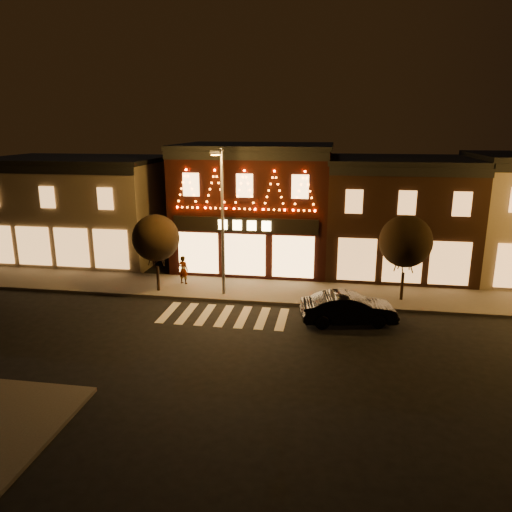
# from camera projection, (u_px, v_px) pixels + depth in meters

# --- Properties ---
(ground) EXTENTS (120.00, 120.00, 0.00)m
(ground) POSITION_uv_depth(u_px,v_px,m) (204.00, 350.00, 21.53)
(ground) COLOR black
(ground) RESTS_ON ground
(sidewalk_far) EXTENTS (44.00, 4.00, 0.15)m
(sidewalk_far) POSITION_uv_depth(u_px,v_px,m) (273.00, 291.00, 28.83)
(sidewalk_far) COLOR #47423D
(sidewalk_far) RESTS_ON ground
(building_left) EXTENTS (12.20, 8.28, 7.30)m
(building_left) POSITION_uv_depth(u_px,v_px,m) (80.00, 208.00, 35.94)
(building_left) COLOR #786855
(building_left) RESTS_ON ground
(building_pulp) EXTENTS (10.20, 8.34, 8.30)m
(building_pulp) POSITION_uv_depth(u_px,v_px,m) (255.00, 205.00, 33.78)
(building_pulp) COLOR black
(building_pulp) RESTS_ON ground
(building_right_a) EXTENTS (9.20, 8.28, 7.50)m
(building_right_a) POSITION_uv_depth(u_px,v_px,m) (397.00, 215.00, 32.42)
(building_right_a) COLOR #321C11
(building_right_a) RESTS_ON ground
(streetlamp_mid) EXTENTS (0.53, 1.88, 8.19)m
(streetlamp_mid) POSITION_uv_depth(u_px,v_px,m) (222.00, 212.00, 26.76)
(streetlamp_mid) COLOR #59595E
(streetlamp_mid) RESTS_ON sidewalk_far
(tree_left) EXTENTS (2.68, 2.68, 4.48)m
(tree_left) POSITION_uv_depth(u_px,v_px,m) (156.00, 238.00, 27.99)
(tree_left) COLOR black
(tree_left) RESTS_ON sidewalk_far
(tree_right) EXTENTS (2.83, 2.83, 4.73)m
(tree_right) POSITION_uv_depth(u_px,v_px,m) (406.00, 241.00, 26.43)
(tree_right) COLOR black
(tree_right) RESTS_ON sidewalk_far
(dark_sedan) EXTENTS (4.88, 2.49, 1.53)m
(dark_sedan) POSITION_uv_depth(u_px,v_px,m) (348.00, 309.00, 24.20)
(dark_sedan) COLOR black
(dark_sedan) RESTS_ON ground
(pedestrian) EXTENTS (0.71, 0.55, 1.74)m
(pedestrian) POSITION_uv_depth(u_px,v_px,m) (183.00, 270.00, 29.79)
(pedestrian) COLOR gray
(pedestrian) RESTS_ON sidewalk_far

